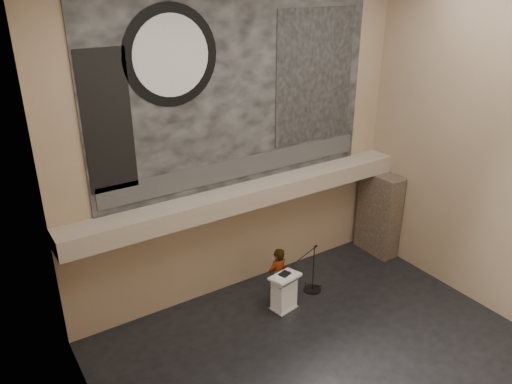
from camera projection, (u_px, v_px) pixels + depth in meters
floor at (330, 362)px, 11.76m from camera, size 10.00×10.00×0.00m
wall_back at (239, 145)px, 13.12m from camera, size 10.00×0.02×8.50m
wall_left at (94, 272)px, 7.56m from camera, size 0.02×8.00×8.50m
wall_right at (492, 153)px, 12.53m from camera, size 0.02×8.00×8.50m
soffit at (248, 195)px, 13.33m from camera, size 10.00×0.80×0.50m
sprinkler_left at (195, 220)px, 12.61m from camera, size 0.04×0.04×0.06m
sprinkler_right at (305, 190)px, 14.35m from camera, size 0.04×0.04×0.06m
banner at (239, 91)px, 12.51m from camera, size 8.00×0.05×5.00m
banner_text_strip at (241, 167)px, 13.30m from camera, size 7.76×0.02×0.55m
banner_clock_rim at (171, 56)px, 11.18m from camera, size 2.30×0.02×2.30m
banner_clock_face at (171, 56)px, 11.16m from camera, size 1.84×0.02×1.84m
banner_building_print at (315, 77)px, 13.63m from camera, size 2.60×0.02×3.60m
banner_brick_print at (108, 123)px, 10.91m from camera, size 1.10×0.02×3.20m
stone_pier at (379, 214)px, 15.95m from camera, size 0.60×1.40×2.70m
lectern at (284, 292)px, 13.37m from camera, size 0.85×0.67×1.14m
binder at (285, 274)px, 13.17m from camera, size 0.35×0.31×0.04m
papers at (281, 277)px, 13.06m from camera, size 0.29×0.35×0.00m
speaker_person at (277, 276)px, 13.55m from camera, size 0.65×0.46×1.70m
mic_stand at (312, 284)px, 14.32m from camera, size 1.33×0.66×1.46m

